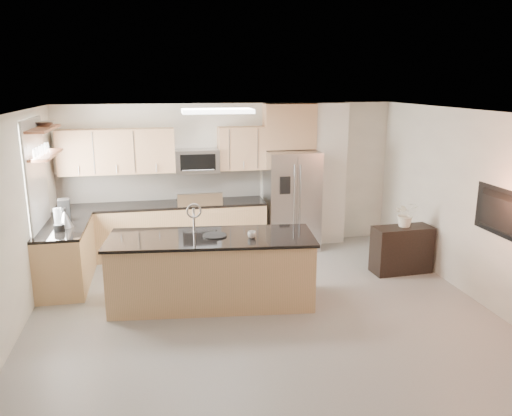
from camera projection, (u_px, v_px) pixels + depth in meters
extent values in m
plane|color=#97958F|center=(268.00, 324.00, 6.27)|extent=(6.50, 6.50, 0.00)
cube|color=white|center=(269.00, 115.00, 5.63)|extent=(6.00, 6.50, 0.02)
cube|color=beige|center=(230.00, 176.00, 9.05)|extent=(6.00, 0.02, 2.60)
cube|color=beige|center=(391.00, 380.00, 2.86)|extent=(6.00, 0.02, 2.60)
cube|color=beige|center=(492.00, 213.00, 6.51)|extent=(0.02, 6.50, 2.60)
cube|color=tan|center=(164.00, 230.00, 8.72)|extent=(3.55, 0.65, 0.88)
cube|color=black|center=(163.00, 205.00, 8.61)|extent=(3.55, 0.66, 0.04)
cube|color=beige|center=(162.00, 185.00, 8.84)|extent=(3.55, 0.02, 0.52)
cube|color=tan|center=(66.00, 256.00, 7.43)|extent=(0.65, 1.50, 0.88)
cube|color=black|center=(63.00, 227.00, 7.31)|extent=(0.66, 1.50, 0.04)
cube|color=black|center=(200.00, 228.00, 8.83)|extent=(0.76, 0.64, 0.90)
cube|color=black|center=(199.00, 202.00, 8.72)|extent=(0.76, 0.62, 0.03)
cube|color=#AAAAAD|center=(200.00, 200.00, 8.41)|extent=(0.76, 0.04, 0.22)
cube|color=tan|center=(117.00, 151.00, 8.40)|extent=(1.92, 0.33, 0.75)
cube|color=tan|center=(241.00, 148.00, 8.79)|extent=(0.82, 0.33, 0.75)
cube|color=#AAAAAD|center=(197.00, 161.00, 8.66)|extent=(0.76, 0.40, 0.40)
cube|color=black|center=(198.00, 163.00, 8.48)|extent=(0.60, 0.02, 0.28)
cube|color=#AAAAAD|center=(291.00, 200.00, 8.99)|extent=(0.92, 0.75, 1.78)
cube|color=gray|center=(297.00, 205.00, 8.63)|extent=(0.02, 0.01, 1.69)
cube|color=black|center=(285.00, 185.00, 8.49)|extent=(0.18, 0.03, 0.30)
cube|color=white|center=(328.00, 174.00, 9.24)|extent=(0.60, 0.30, 2.60)
cube|color=white|center=(35.00, 177.00, 7.07)|extent=(0.03, 1.05, 1.55)
cube|color=silver|center=(36.00, 177.00, 7.07)|extent=(0.03, 1.15, 1.65)
cube|color=#91573A|center=(45.00, 155.00, 7.12)|extent=(0.30, 1.20, 0.04)
cube|color=#91573A|center=(42.00, 129.00, 7.03)|extent=(0.30, 1.20, 0.04)
cube|color=white|center=(217.00, 111.00, 7.09)|extent=(1.00, 0.50, 0.06)
cube|color=tan|center=(212.00, 271.00, 6.80)|extent=(2.78, 1.22, 0.91)
cube|color=black|center=(211.00, 238.00, 6.68)|extent=(2.85, 1.28, 0.04)
cube|color=black|center=(196.00, 240.00, 6.65)|extent=(0.57, 0.42, 0.01)
cylinder|color=#AAAAAD|center=(194.00, 220.00, 6.82)|extent=(0.03, 0.03, 0.34)
torus|color=#AAAAAD|center=(194.00, 211.00, 6.72)|extent=(0.21, 0.03, 0.21)
cube|color=black|center=(402.00, 249.00, 7.93)|extent=(0.95, 0.44, 0.75)
imported|color=silver|center=(252.00, 235.00, 6.60)|extent=(0.15, 0.15, 0.09)
cylinder|color=black|center=(215.00, 236.00, 6.68)|extent=(0.38, 0.38, 0.02)
cylinder|color=black|center=(59.00, 228.00, 7.00)|extent=(0.15, 0.15, 0.10)
cylinder|color=silver|center=(58.00, 216.00, 6.96)|extent=(0.11, 0.11, 0.24)
cone|color=#AAAAAD|center=(65.00, 219.00, 7.20)|extent=(0.22, 0.22, 0.25)
cylinder|color=black|center=(64.00, 210.00, 7.16)|extent=(0.04, 0.04, 0.04)
cube|color=black|center=(64.00, 210.00, 7.54)|extent=(0.20, 0.23, 0.32)
cylinder|color=#AAAAAD|center=(64.00, 216.00, 7.51)|extent=(0.11, 0.11, 0.11)
imported|color=#AAAAAD|center=(45.00, 123.00, 7.23)|extent=(0.38, 0.38, 0.09)
imported|color=white|center=(406.00, 208.00, 7.80)|extent=(0.57, 0.50, 0.61)
imported|color=black|center=(497.00, 213.00, 6.30)|extent=(0.14, 1.08, 0.62)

